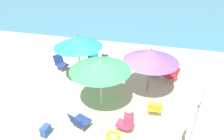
# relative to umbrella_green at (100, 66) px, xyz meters

# --- Properties ---
(ground_plane) EXTENTS (40.00, 40.00, 0.00)m
(ground_plane) POSITION_rel_umbrella_green_xyz_m (0.08, -0.14, -1.55)
(ground_plane) COLOR beige
(sea_water) EXTENTS (40.00, 16.00, 0.01)m
(sea_water) POSITION_rel_umbrella_green_xyz_m (0.08, 13.94, -1.55)
(sea_water) COLOR teal
(sea_water) RESTS_ON ground_plane
(umbrella_green) EXTENTS (2.04, 2.04, 1.76)m
(umbrella_green) POSITION_rel_umbrella_green_xyz_m (0.00, 0.00, 0.00)
(umbrella_green) COLOR silver
(umbrella_green) RESTS_ON ground_plane
(umbrella_teal) EXTENTS (1.95, 1.95, 2.03)m
(umbrella_teal) POSITION_rel_umbrella_green_xyz_m (-1.34, 1.38, 0.19)
(umbrella_teal) COLOR #4C4C51
(umbrella_teal) RESTS_ON ground_plane
(umbrella_purple) EXTENTS (2.06, 2.06, 1.82)m
(umbrella_purple) POSITION_rel_umbrella_green_xyz_m (1.53, 1.23, -0.01)
(umbrella_purple) COLOR #4C4C51
(umbrella_purple) RESTS_ON ground_plane
(beach_chair_a) EXTENTS (0.66, 0.67, 0.60)m
(beach_chair_a) POSITION_rel_umbrella_green_xyz_m (-0.05, 1.74, -1.25)
(beach_chair_a) COLOR teal
(beach_chair_a) RESTS_ON ground_plane
(beach_chair_b) EXTENTS (0.68, 0.67, 0.62)m
(beach_chair_b) POSITION_rel_umbrella_green_xyz_m (-0.30, -1.34, -1.22)
(beach_chair_b) COLOR navy
(beach_chair_b) RESTS_ON ground_plane
(beach_chair_c) EXTENTS (0.72, 0.71, 0.68)m
(beach_chair_c) POSITION_rel_umbrella_green_xyz_m (2.43, 2.21, -1.20)
(beach_chair_c) COLOR red
(beach_chair_c) RESTS_ON ground_plane
(beach_chair_d) EXTENTS (0.74, 0.70, 0.68)m
(beach_chair_d) POSITION_rel_umbrella_green_xyz_m (-2.61, 1.99, -1.20)
(beach_chair_d) COLOR navy
(beach_chair_d) RESTS_ON ground_plane
(beach_chair_e) EXTENTS (0.50, 0.61, 0.60)m
(beach_chair_e) POSITION_rel_umbrella_green_xyz_m (1.89, -0.12, -1.23)
(beach_chair_e) COLOR gold
(beach_chair_e) RESTS_ON ground_plane
(beach_chair_f) EXTENTS (0.58, 0.59, 0.58)m
(beach_chair_f) POSITION_rel_umbrella_green_xyz_m (-1.27, 2.72, -1.23)
(beach_chair_f) COLOR teal
(beach_chair_f) RESTS_ON ground_plane
(person_a) EXTENTS (0.44, 0.55, 1.02)m
(person_a) POSITION_rel_umbrella_green_xyz_m (-0.53, 2.26, -1.03)
(person_a) COLOR #2D519E
(person_a) RESTS_ON ground_plane
(person_b) EXTENTS (0.45, 0.57, 0.92)m
(person_b) POSITION_rel_umbrella_green_xyz_m (1.78, 2.37, -1.10)
(person_b) COLOR #389970
(person_b) RESTS_ON ground_plane
(person_c) EXTENTS (0.54, 0.36, 0.94)m
(person_c) POSITION_rel_umbrella_green_xyz_m (1.14, -1.10, -1.08)
(person_c) COLOR #DB3866
(person_c) RESTS_ON ground_plane
(warning_sign) EXTENTS (0.17, 0.41, 2.34)m
(warning_sign) POSITION_rel_umbrella_green_xyz_m (2.82, -1.71, -0.07)
(warning_sign) COLOR #ADADB2
(warning_sign) RESTS_ON ground_plane
(swim_ring) EXTENTS (0.44, 0.44, 0.09)m
(swim_ring) POSITION_rel_umbrella_green_xyz_m (0.79, -1.40, -1.51)
(swim_ring) COLOR yellow
(swim_ring) RESTS_ON ground_plane
(beach_bag) EXTENTS (0.24, 0.33, 0.32)m
(beach_bag) POSITION_rel_umbrella_green_xyz_m (-1.17, -1.81, -1.39)
(beach_bag) COLOR #2D519E
(beach_bag) RESTS_ON ground_plane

